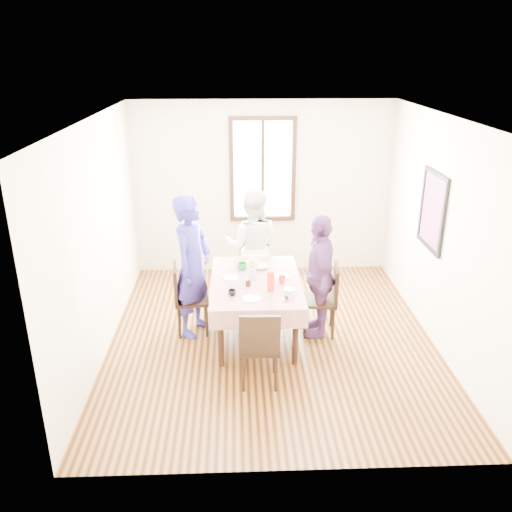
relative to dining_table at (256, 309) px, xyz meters
name	(u,v)px	position (x,y,z in m)	size (l,w,h in m)	color
ground	(271,337)	(0.19, -0.07, -0.38)	(4.50, 4.50, 0.00)	black
back_wall	(262,189)	(0.19, 2.18, 0.98)	(4.00, 4.00, 0.00)	beige
right_wall	(441,234)	(2.19, -0.07, 0.98)	(4.50, 4.50, 0.00)	beige
window_frame	(263,170)	(0.19, 2.16, 1.27)	(1.02, 0.06, 1.62)	black
window_pane	(263,170)	(0.19, 2.17, 1.27)	(0.90, 0.02, 1.50)	white
art_poster	(433,211)	(2.17, 0.23, 1.18)	(0.04, 0.76, 0.96)	red
dining_table	(256,309)	(0.00, 0.00, 0.00)	(0.96, 1.47, 0.75)	black
tablecloth	(256,281)	(0.00, 0.00, 0.38)	(1.08, 1.59, 0.01)	#520004
chair_left	(192,299)	(-0.80, 0.14, 0.08)	(0.42, 0.42, 0.91)	black
chair_right	(320,300)	(0.80, 0.05, 0.08)	(0.42, 0.42, 0.91)	black
chair_far	(253,271)	(0.00, 1.01, 0.08)	(0.42, 0.42, 0.91)	black
chair_near	(260,345)	(0.00, -1.01, 0.08)	(0.42, 0.42, 0.91)	black
person_left	(192,267)	(-0.78, 0.14, 0.52)	(0.65, 0.43, 1.79)	navy
person_far	(253,247)	(0.00, 0.99, 0.44)	(0.80, 0.62, 1.64)	white
person_right	(319,276)	(0.78, 0.05, 0.41)	(0.92, 0.38, 1.57)	#583267
mug_black	(232,293)	(-0.29, -0.42, 0.42)	(0.09, 0.09, 0.07)	black
mug_flag	(282,280)	(0.31, -0.10, 0.43)	(0.10, 0.10, 0.09)	red
mug_green	(242,266)	(-0.16, 0.34, 0.43)	(0.12, 0.12, 0.09)	#0C7226
serving_bowl	(261,267)	(0.08, 0.36, 0.41)	(0.20, 0.20, 0.05)	white
juice_carton	(271,281)	(0.16, -0.30, 0.51)	(0.08, 0.08, 0.25)	red
butter_tub	(289,292)	(0.37, -0.42, 0.42)	(0.12, 0.12, 0.06)	white
jam_jar	(248,283)	(-0.10, -0.17, 0.43)	(0.06, 0.06, 0.09)	black
drinking_glass	(233,283)	(-0.27, -0.19, 0.44)	(0.08, 0.08, 0.11)	silver
smartphone	(285,299)	(0.31, -0.54, 0.39)	(0.08, 0.15, 0.01)	black
flower_vase	(253,274)	(-0.03, 0.03, 0.45)	(0.07, 0.07, 0.13)	silver
plate_left	(230,278)	(-0.31, 0.08, 0.39)	(0.20, 0.20, 0.01)	white
plate_right	(281,276)	(0.32, 0.10, 0.39)	(0.20, 0.20, 0.01)	white
plate_far	(253,262)	(-0.01, 0.58, 0.39)	(0.20, 0.20, 0.01)	white
plate_near	(252,298)	(-0.07, -0.51, 0.39)	(0.20, 0.20, 0.01)	white
butter_lid	(289,290)	(0.37, -0.42, 0.45)	(0.12, 0.12, 0.01)	blue
flower_bunch	(253,265)	(-0.03, 0.03, 0.57)	(0.09, 0.09, 0.10)	yellow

